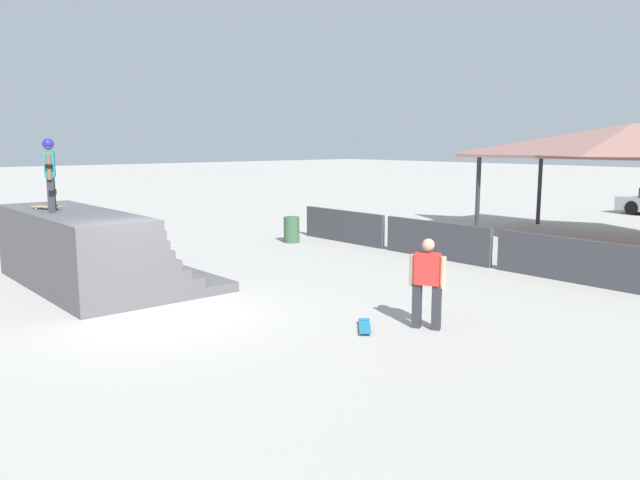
{
  "coord_description": "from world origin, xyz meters",
  "views": [
    {
      "loc": [
        10.82,
        -5.13,
        3.28
      ],
      "look_at": [
        -0.43,
        4.45,
        0.96
      ],
      "focal_mm": 35.0,
      "sensor_mm": 36.0,
      "label": 1
    }
  ],
  "objects_px": {
    "bystander_walking": "(427,279)",
    "skateboard_on_deck": "(48,207)",
    "skater_on_deck": "(50,170)",
    "skateboard_on_ground": "(365,326)",
    "trash_bin": "(292,230)"
  },
  "relations": [
    {
      "from": "bystander_walking",
      "to": "skateboard_on_deck",
      "type": "bearing_deg",
      "value": -1.54
    },
    {
      "from": "bystander_walking",
      "to": "skateboard_on_ground",
      "type": "xyz_separation_m",
      "value": [
        -0.68,
        -0.86,
        -0.84
      ]
    },
    {
      "from": "skater_on_deck",
      "to": "skateboard_on_deck",
      "type": "height_order",
      "value": "skater_on_deck"
    },
    {
      "from": "trash_bin",
      "to": "skateboard_on_ground",
      "type": "bearing_deg",
      "value": -30.31
    },
    {
      "from": "skateboard_on_deck",
      "to": "skateboard_on_ground",
      "type": "height_order",
      "value": "skateboard_on_deck"
    },
    {
      "from": "bystander_walking",
      "to": "trash_bin",
      "type": "bearing_deg",
      "value": -51.38
    },
    {
      "from": "skater_on_deck",
      "to": "skateboard_on_ground",
      "type": "xyz_separation_m",
      "value": [
        6.75,
        3.12,
        -2.62
      ]
    },
    {
      "from": "skater_on_deck",
      "to": "skateboard_on_deck",
      "type": "bearing_deg",
      "value": -167.45
    },
    {
      "from": "bystander_walking",
      "to": "skateboard_on_ground",
      "type": "distance_m",
      "value": 1.39
    },
    {
      "from": "skater_on_deck",
      "to": "skateboard_on_ground",
      "type": "relative_size",
      "value": 2.14
    },
    {
      "from": "skater_on_deck",
      "to": "skateboard_on_deck",
      "type": "distance_m",
      "value": 1.08
    },
    {
      "from": "bystander_walking",
      "to": "trash_bin",
      "type": "relative_size",
      "value": 1.91
    },
    {
      "from": "skater_on_deck",
      "to": "bystander_walking",
      "type": "relative_size",
      "value": 1.0
    },
    {
      "from": "skater_on_deck",
      "to": "bystander_walking",
      "type": "xyz_separation_m",
      "value": [
        7.44,
        3.98,
        -1.77
      ]
    },
    {
      "from": "skateboard_on_deck",
      "to": "trash_bin",
      "type": "relative_size",
      "value": 0.98
    }
  ]
}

